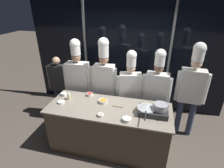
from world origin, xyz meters
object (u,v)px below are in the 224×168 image
prep_bowl_onion (127,119)px  prep_bowl_shrimp (101,115)px  portable_stove (153,111)px  chef_pastry (156,88)px  stock_pot (161,107)px  prep_bowl_bell_pepper (90,94)px  chef_line (130,87)px  person_guest (59,82)px  serving_spoon_slotted (120,107)px  squeeze_bottle_oil (69,96)px  prep_bowl_carrots (103,101)px  frying_pan (147,107)px  prep_bowl_garlic (61,102)px  chef_head (78,78)px  chef_sous (104,78)px  prep_bowl_bean_sprouts (64,94)px  chef_apprentice (192,86)px

prep_bowl_onion → prep_bowl_shrimp: (-0.44, 0.02, -0.01)m
portable_stove → chef_pastry: size_ratio=0.26×
stock_pot → prep_bowl_bell_pepper: (-1.36, 0.33, -0.13)m
chef_line → chef_pastry: (0.53, 0.02, 0.04)m
person_guest → chef_pastry: 2.22m
prep_bowl_bell_pepper → chef_pastry: (1.29, 0.37, 0.11)m
prep_bowl_shrimp → serving_spoon_slotted: 0.42m
prep_bowl_bell_pepper → serving_spoon_slotted: (0.67, -0.27, -0.03)m
squeeze_bottle_oil → serving_spoon_slotted: (1.01, -0.04, -0.07)m
prep_bowl_onion → prep_bowl_bell_pepper: same height
squeeze_bottle_oil → prep_bowl_bell_pepper: 0.41m
prep_bowl_shrimp → prep_bowl_carrots: bearing=101.1°
prep_bowl_shrimp → serving_spoon_slotted: (0.26, 0.34, -0.02)m
frying_pan → serving_spoon_slotted: bearing=171.3°
squeeze_bottle_oil → prep_bowl_carrots: squeeze_bottle_oil is taller
prep_bowl_garlic → chef_line: size_ratio=0.07×
frying_pan → chef_line: size_ratio=0.30×
frying_pan → prep_bowl_onion: frying_pan is taller
chef_head → person_guest: bearing=-12.3°
prep_bowl_garlic → chef_sous: size_ratio=0.06×
frying_pan → prep_bowl_bean_sprouts: frying_pan is taller
chef_sous → stock_pot: bearing=148.5°
chef_sous → chef_pastry: size_ratio=1.09×
prep_bowl_onion → prep_bowl_bell_pepper: 1.06m
serving_spoon_slotted → chef_head: 1.26m
squeeze_bottle_oil → person_guest: (-0.59, 0.67, -0.07)m
prep_bowl_bean_sprouts → chef_pastry: size_ratio=0.07×
person_guest → prep_bowl_bean_sprouts: bearing=133.3°
prep_bowl_shrimp → chef_sous: (-0.22, 0.95, 0.22)m
prep_bowl_garlic → prep_bowl_onion: bearing=-10.5°
portable_stove → prep_bowl_onion: (-0.39, -0.29, -0.02)m
prep_bowl_bean_sprouts → chef_line: size_ratio=0.07×
prep_bowl_carrots → chef_sous: chef_sous is taller
prep_bowl_garlic → chef_pastry: (1.71, 0.76, 0.12)m
person_guest → chef_apprentice: size_ratio=0.76×
prep_bowl_bean_sprouts → serving_spoon_slotted: 1.19m
frying_pan → prep_bowl_onion: bearing=-134.3°
stock_pot → chef_head: (-1.76, 0.69, 0.04)m
person_guest → chef_line: bearing=-177.4°
prep_bowl_garlic → prep_bowl_shrimp: 0.87m
prep_bowl_garlic → prep_bowl_bell_pepper: prep_bowl_bell_pepper is taller
chef_sous → chef_pastry: chef_sous is taller
frying_pan → chef_sous: size_ratio=0.27×
prep_bowl_carrots → chef_head: chef_head is taller
portable_stove → prep_bowl_bean_sprouts: (-1.76, 0.22, -0.02)m
serving_spoon_slotted → person_guest: 1.75m
frying_pan → person_guest: size_ratio=0.36×
prep_bowl_carrots → prep_bowl_shrimp: (0.08, -0.42, -0.01)m
serving_spoon_slotted → chef_sous: 0.81m
prep_bowl_carrots → person_guest: (-1.27, 0.63, -0.03)m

